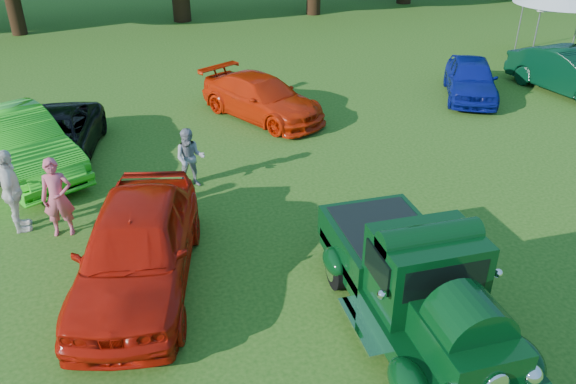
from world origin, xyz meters
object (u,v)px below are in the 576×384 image
object	(u,v)px
back_car_blue	(471,78)
back_car_lime	(18,144)
back_car_black	(53,138)
back_car_orange	(262,98)
red_convertible	(137,247)
spectator_grey	(190,158)
spectator_white	(12,192)
hero_pickup	(415,285)
back_car_green	(571,72)
spectator_pink	(58,198)

from	to	relation	value
back_car_blue	back_car_lime	bearing A→B (deg)	-145.80
back_car_lime	back_car_black	distance (m)	0.94
back_car_lime	back_car_orange	bearing A→B (deg)	-10.59
red_convertible	spectator_grey	xyz separation A→B (m)	(1.34, 3.57, -0.07)
back_car_orange	spectator_white	size ratio (longest dim) A/B	2.41
red_convertible	spectator_white	xyz separation A→B (m)	(-2.39, 2.57, 0.11)
red_convertible	spectator_white	distance (m)	3.51
hero_pickup	back_car_blue	size ratio (longest dim) A/B	1.24
back_car_black	back_car_green	bearing A→B (deg)	11.37
back_car_orange	back_car_green	bearing A→B (deg)	-33.50
hero_pickup	back_car_green	distance (m)	14.01
back_car_blue	spectator_pink	size ratio (longest dim) A/B	2.28
back_car_black	back_car_green	size ratio (longest dim) A/B	0.98
hero_pickup	spectator_white	size ratio (longest dim) A/B	2.64
hero_pickup	back_car_black	size ratio (longest dim) A/B	1.08
back_car_lime	spectator_white	size ratio (longest dim) A/B	2.59
back_car_lime	back_car_blue	xyz separation A→B (m)	(13.95, 2.06, -0.12)
back_car_lime	spectator_white	xyz separation A→B (m)	(0.29, -2.90, 0.13)
spectator_pink	spectator_grey	distance (m)	3.17
back_car_lime	back_car_black	bearing A→B (deg)	8.03
spectator_pink	back_car_black	bearing A→B (deg)	100.52
back_car_lime	back_car_black	world-z (taller)	back_car_lime
spectator_grey	hero_pickup	bearing A→B (deg)	-53.11
spectator_pink	back_car_green	bearing A→B (deg)	20.27
back_car_orange	back_car_green	world-z (taller)	back_car_green
back_car_black	spectator_pink	distance (m)	3.88
hero_pickup	back_car_green	world-z (taller)	hero_pickup
red_convertible	spectator_pink	world-z (taller)	spectator_pink
back_car_lime	back_car_orange	xyz separation A→B (m)	(6.70, 2.10, -0.14)
spectator_grey	back_car_orange	bearing A→B (deg)	66.72
red_convertible	spectator_pink	size ratio (longest dim) A/B	2.77
red_convertible	spectator_white	world-z (taller)	spectator_white
back_car_lime	spectator_grey	xyz separation A→B (m)	(4.03, -1.90, -0.04)
hero_pickup	back_car_black	bearing A→B (deg)	126.75
back_car_lime	spectator_pink	size ratio (longest dim) A/B	2.76
spectator_pink	spectator_grey	size ratio (longest dim) A/B	1.16
hero_pickup	back_car_blue	bearing A→B (deg)	54.46
back_car_blue	spectator_white	world-z (taller)	spectator_white
red_convertible	hero_pickup	bearing A→B (deg)	-16.34
hero_pickup	spectator_grey	bearing A→B (deg)	116.43
back_car_green	spectator_pink	xyz separation A→B (m)	(-16.28, -4.78, 0.10)
back_car_orange	spectator_pink	distance (m)	7.72
red_convertible	back_car_lime	bearing A→B (deg)	128.01
hero_pickup	spectator_pink	bearing A→B (deg)	142.25
hero_pickup	back_car_lime	size ratio (longest dim) A/B	1.02
hero_pickup	back_car_orange	size ratio (longest dim) A/B	1.10
red_convertible	back_car_blue	world-z (taller)	red_convertible
back_car_green	spectator_grey	xyz separation A→B (m)	(-13.44, -3.37, -0.02)
red_convertible	spectator_white	size ratio (longest dim) A/B	2.59
back_car_black	back_car_blue	distance (m)	13.29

